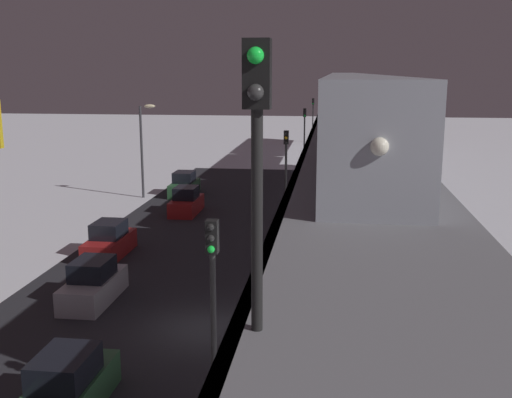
# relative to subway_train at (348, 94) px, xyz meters

# --- Properties ---
(ground_plane) EXTENTS (240.00, 240.00, 0.00)m
(ground_plane) POSITION_rel_subway_train_xyz_m (6.14, 28.62, -8.42)
(ground_plane) COLOR white
(avenue_asphalt) EXTENTS (11.00, 81.84, 0.01)m
(avenue_asphalt) POSITION_rel_subway_train_xyz_m (10.29, 28.62, -8.42)
(avenue_asphalt) COLOR #28282D
(avenue_asphalt) RESTS_ON ground_plane
(elevated_railway) EXTENTS (5.00, 81.84, 6.64)m
(elevated_railway) POSITION_rel_subway_train_xyz_m (0.09, 28.62, -2.66)
(elevated_railway) COLOR slate
(elevated_railway) RESTS_ON ground_plane
(subway_train) EXTENTS (2.94, 74.07, 3.40)m
(subway_train) POSITION_rel_subway_train_xyz_m (0.00, 0.00, 0.00)
(subway_train) COLOR #999EA8
(subway_train) RESTS_ON elevated_railway
(rail_signal) EXTENTS (0.36, 0.41, 4.00)m
(rail_signal) POSITION_rel_subway_train_xyz_m (2.07, 43.30, 0.95)
(rail_signal) COLOR black
(rail_signal) RESTS_ON elevated_railway
(sedan_green) EXTENTS (1.91, 4.36, 1.97)m
(sedan_green) POSITION_rel_subway_train_xyz_m (13.49, 2.07, -7.64)
(sedan_green) COLOR #2D6038
(sedan_green) RESTS_ON ground_plane
(sedan_silver) EXTENTS (1.80, 4.26, 1.97)m
(sedan_silver) POSITION_rel_subway_train_xyz_m (11.69, 26.35, -7.63)
(sedan_silver) COLOR #B2B2B7
(sedan_silver) RESTS_ON ground_plane
(sedan_red) EXTENTS (1.80, 4.17, 1.97)m
(sedan_red) POSITION_rel_subway_train_xyz_m (11.69, 8.73, -7.63)
(sedan_red) COLOR #A51E1E
(sedan_red) RESTS_ON ground_plane
(sedan_red_2) EXTENTS (1.80, 4.30, 1.97)m
(sedan_red_2) POSITION_rel_subway_train_xyz_m (13.49, 19.55, -7.63)
(sedan_red_2) COLOR #A51E1E
(sedan_red_2) RESTS_ON ground_plane
(sedan_green_2) EXTENTS (1.80, 4.48, 1.97)m
(sedan_green_2) POSITION_rel_subway_train_xyz_m (8.89, 35.38, -7.63)
(sedan_green_2) COLOR #2D6038
(sedan_green_2) RESTS_ON ground_plane
(traffic_light_near) EXTENTS (0.32, 0.44, 6.40)m
(traffic_light_near) POSITION_rel_subway_train_xyz_m (4.19, 36.05, -4.23)
(traffic_light_near) COLOR #2D2D2D
(traffic_light_near) RESTS_ON ground_plane
(traffic_light_mid) EXTENTS (0.32, 0.44, 6.40)m
(traffic_light_mid) POSITION_rel_subway_train_xyz_m (4.19, 11.24, -4.23)
(traffic_light_mid) COLOR #2D2D2D
(traffic_light_mid) RESTS_ON ground_plane
(traffic_light_far) EXTENTS (0.32, 0.44, 6.40)m
(traffic_light_far) POSITION_rel_subway_train_xyz_m (4.19, -13.57, -4.23)
(traffic_light_far) COLOR #2D2D2D
(traffic_light_far) RESTS_ON ground_plane
(traffic_light_distant) EXTENTS (0.32, 0.44, 6.40)m
(traffic_light_distant) POSITION_rel_subway_train_xyz_m (4.19, -38.39, -4.23)
(traffic_light_distant) COLOR #2D2D2D
(traffic_light_distant) RESTS_ON ground_plane
(street_lamp_far) EXTENTS (1.35, 0.44, 7.65)m
(street_lamp_far) POSITION_rel_subway_train_xyz_m (16.36, 3.62, -3.61)
(street_lamp_far) COLOR #38383D
(street_lamp_far) RESTS_ON ground_plane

